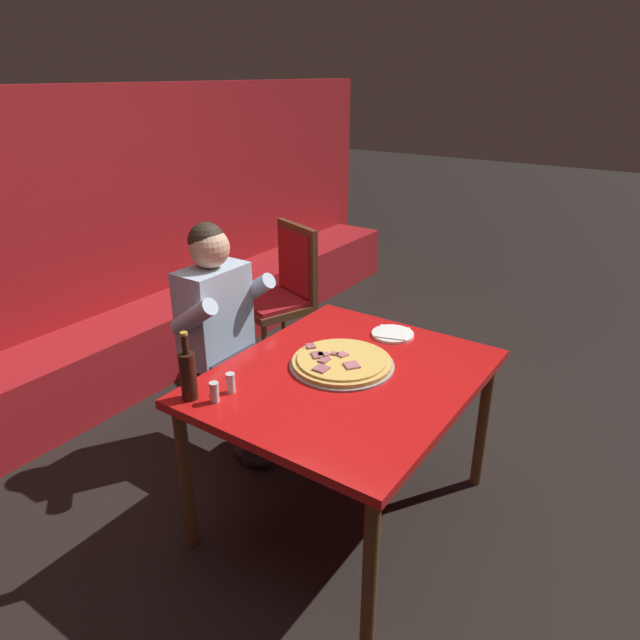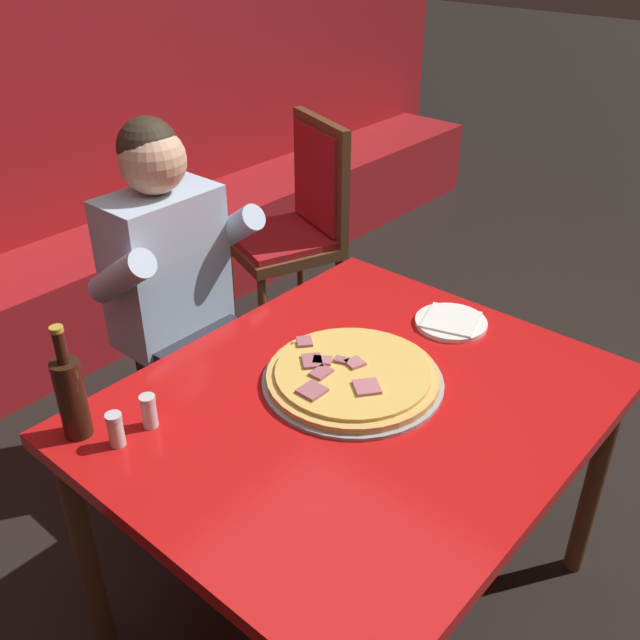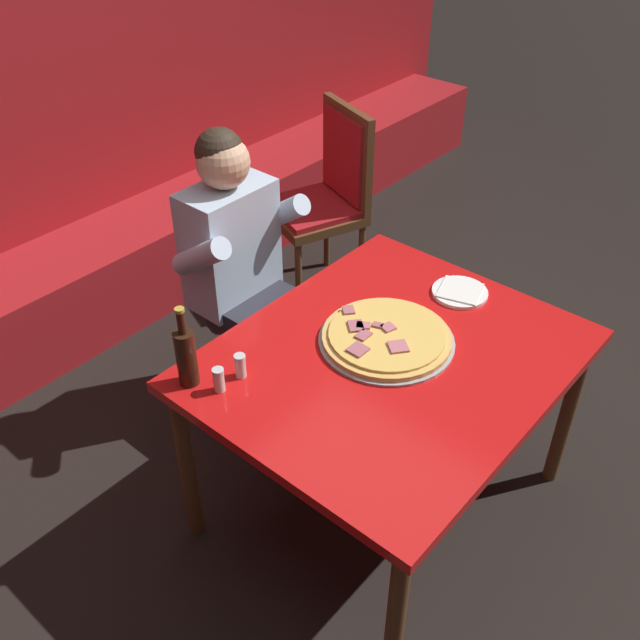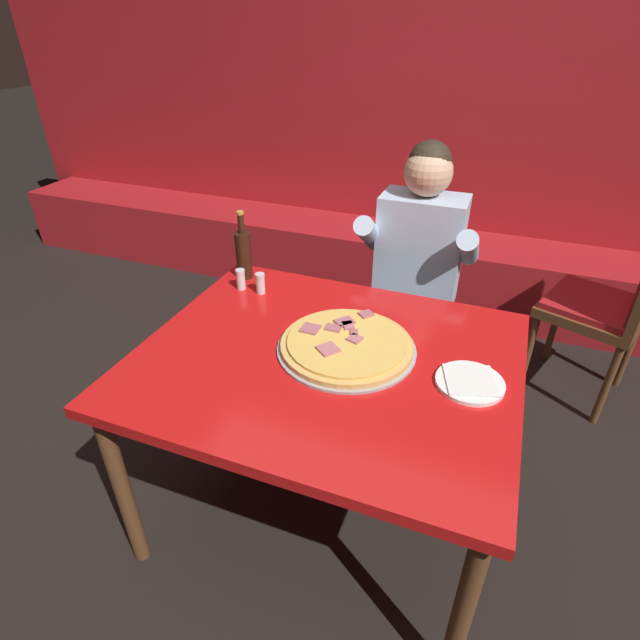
{
  "view_description": "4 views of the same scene",
  "coord_description": "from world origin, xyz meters",
  "px_view_note": "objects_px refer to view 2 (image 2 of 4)",
  "views": [
    {
      "loc": [
        -1.86,
        -1.14,
        1.97
      ],
      "look_at": [
        0.13,
        0.23,
        0.91
      ],
      "focal_mm": 32.0,
      "sensor_mm": 36.0,
      "label": 1
    },
    {
      "loc": [
        -1.13,
        -0.86,
        1.85
      ],
      "look_at": [
        0.09,
        0.2,
        0.87
      ],
      "focal_mm": 40.0,
      "sensor_mm": 36.0,
      "label": 2
    },
    {
      "loc": [
        -1.55,
        -1.02,
        2.3
      ],
      "look_at": [
        -0.11,
        0.22,
        0.86
      ],
      "focal_mm": 40.0,
      "sensor_mm": 36.0,
      "label": 3
    },
    {
      "loc": [
        0.46,
        -1.26,
        1.74
      ],
      "look_at": [
        -0.04,
        0.05,
        0.86
      ],
      "focal_mm": 28.0,
      "sensor_mm": 36.0,
      "label": 4
    }
  ],
  "objects_px": {
    "pizza": "(352,376)",
    "beer_bottle": "(71,395)",
    "plate_white_paper": "(451,322)",
    "shaker_oregano": "(116,431)",
    "main_dining_table": "(357,424)",
    "shaker_red_pepper_flakes": "(149,413)",
    "diner_seated_blue_shirt": "(185,295)",
    "dining_chair_far_right": "(298,219)"
  },
  "relations": [
    {
      "from": "shaker_red_pepper_flakes",
      "to": "dining_chair_far_right",
      "type": "height_order",
      "value": "dining_chair_far_right"
    },
    {
      "from": "diner_seated_blue_shirt",
      "to": "beer_bottle",
      "type": "bearing_deg",
      "value": -147.79
    },
    {
      "from": "main_dining_table",
      "to": "plate_white_paper",
      "type": "xyz_separation_m",
      "value": [
        0.46,
        0.02,
        0.09
      ]
    },
    {
      "from": "beer_bottle",
      "to": "pizza",
      "type": "bearing_deg",
      "value": -31.68
    },
    {
      "from": "plate_white_paper",
      "to": "beer_bottle",
      "type": "height_order",
      "value": "beer_bottle"
    },
    {
      "from": "shaker_red_pepper_flakes",
      "to": "diner_seated_blue_shirt",
      "type": "height_order",
      "value": "diner_seated_blue_shirt"
    },
    {
      "from": "plate_white_paper",
      "to": "main_dining_table",
      "type": "bearing_deg",
      "value": -177.86
    },
    {
      "from": "main_dining_table",
      "to": "shaker_oregano",
      "type": "height_order",
      "value": "shaker_oregano"
    },
    {
      "from": "shaker_oregano",
      "to": "dining_chair_far_right",
      "type": "xyz_separation_m",
      "value": [
        1.52,
        0.84,
        -0.21
      ]
    },
    {
      "from": "main_dining_table",
      "to": "pizza",
      "type": "height_order",
      "value": "pizza"
    },
    {
      "from": "shaker_red_pepper_flakes",
      "to": "dining_chair_far_right",
      "type": "relative_size",
      "value": 0.08
    },
    {
      "from": "shaker_oregano",
      "to": "diner_seated_blue_shirt",
      "type": "xyz_separation_m",
      "value": [
        0.61,
        0.51,
        -0.09
      ]
    },
    {
      "from": "beer_bottle",
      "to": "shaker_red_pepper_flakes",
      "type": "distance_m",
      "value": 0.18
    },
    {
      "from": "beer_bottle",
      "to": "shaker_oregano",
      "type": "height_order",
      "value": "beer_bottle"
    },
    {
      "from": "pizza",
      "to": "plate_white_paper",
      "type": "xyz_separation_m",
      "value": [
        0.41,
        -0.04,
        -0.01
      ]
    },
    {
      "from": "beer_bottle",
      "to": "diner_seated_blue_shirt",
      "type": "relative_size",
      "value": 0.23
    },
    {
      "from": "shaker_oregano",
      "to": "main_dining_table",
      "type": "bearing_deg",
      "value": -32.31
    },
    {
      "from": "main_dining_table",
      "to": "beer_bottle",
      "type": "height_order",
      "value": "beer_bottle"
    },
    {
      "from": "shaker_red_pepper_flakes",
      "to": "shaker_oregano",
      "type": "bearing_deg",
      "value": 178.19
    },
    {
      "from": "main_dining_table",
      "to": "shaker_red_pepper_flakes",
      "type": "relative_size",
      "value": 14.45
    },
    {
      "from": "main_dining_table",
      "to": "diner_seated_blue_shirt",
      "type": "distance_m",
      "value": 0.83
    },
    {
      "from": "main_dining_table",
      "to": "pizza",
      "type": "xyz_separation_m",
      "value": [
        0.05,
        0.06,
        0.1
      ]
    },
    {
      "from": "plate_white_paper",
      "to": "diner_seated_blue_shirt",
      "type": "bearing_deg",
      "value": 112.85
    },
    {
      "from": "plate_white_paper",
      "to": "beer_bottle",
      "type": "distance_m",
      "value": 1.07
    },
    {
      "from": "main_dining_table",
      "to": "shaker_red_pepper_flakes",
      "type": "height_order",
      "value": "shaker_red_pepper_flakes"
    },
    {
      "from": "main_dining_table",
      "to": "plate_white_paper",
      "type": "height_order",
      "value": "plate_white_paper"
    },
    {
      "from": "plate_white_paper",
      "to": "diner_seated_blue_shirt",
      "type": "distance_m",
      "value": 0.87
    },
    {
      "from": "pizza",
      "to": "dining_chair_far_right",
      "type": "bearing_deg",
      "value": 48.08
    },
    {
      "from": "pizza",
      "to": "beer_bottle",
      "type": "bearing_deg",
      "value": 148.32
    },
    {
      "from": "pizza",
      "to": "plate_white_paper",
      "type": "bearing_deg",
      "value": -5.46
    },
    {
      "from": "main_dining_table",
      "to": "shaker_oregano",
      "type": "distance_m",
      "value": 0.59
    },
    {
      "from": "main_dining_table",
      "to": "shaker_red_pepper_flakes",
      "type": "bearing_deg",
      "value": 142.45
    },
    {
      "from": "plate_white_paper",
      "to": "shaker_oregano",
      "type": "distance_m",
      "value": 1.0
    },
    {
      "from": "pizza",
      "to": "beer_bottle",
      "type": "height_order",
      "value": "beer_bottle"
    },
    {
      "from": "main_dining_table",
      "to": "beer_bottle",
      "type": "bearing_deg",
      "value": 141.97
    },
    {
      "from": "main_dining_table",
      "to": "shaker_red_pepper_flakes",
      "type": "xyz_separation_m",
      "value": [
        -0.4,
        0.31,
        0.12
      ]
    },
    {
      "from": "dining_chair_far_right",
      "to": "main_dining_table",
      "type": "bearing_deg",
      "value": -131.87
    },
    {
      "from": "shaker_red_pepper_flakes",
      "to": "pizza",
      "type": "bearing_deg",
      "value": -29.18
    },
    {
      "from": "shaker_oregano",
      "to": "diner_seated_blue_shirt",
      "type": "distance_m",
      "value": 0.8
    },
    {
      "from": "shaker_oregano",
      "to": "shaker_red_pepper_flakes",
      "type": "relative_size",
      "value": 1.0
    },
    {
      "from": "main_dining_table",
      "to": "diner_seated_blue_shirt",
      "type": "height_order",
      "value": "diner_seated_blue_shirt"
    },
    {
      "from": "plate_white_paper",
      "to": "beer_bottle",
      "type": "bearing_deg",
      "value": 158.22
    }
  ]
}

